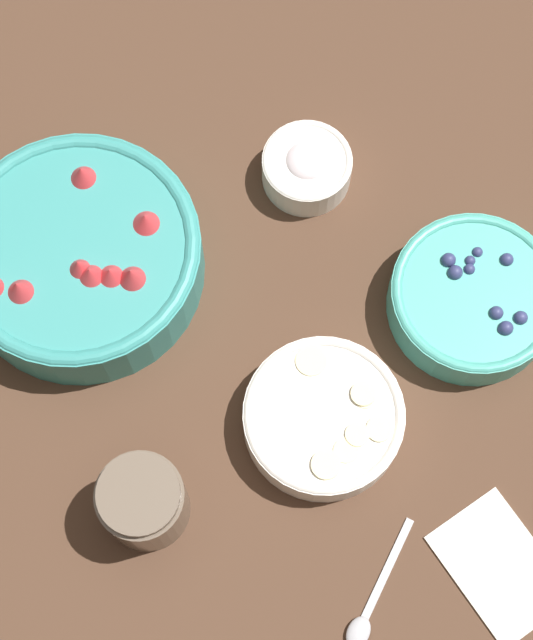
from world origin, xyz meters
name	(u,v)px	position (x,y,z in m)	size (l,w,h in m)	color
ground_plane	(271,374)	(0.00, 0.00, 0.00)	(4.00, 4.00, 0.00)	#4C3323
bowl_strawberries	(80,256)	(-0.23, -0.05, 0.04)	(0.26, 0.26, 0.09)	teal
bowl_blueberries	(473,297)	(0.11, 0.19, 0.03)	(0.18, 0.18, 0.06)	#47AD9E
bowl_bananas	(324,418)	(0.07, -0.01, 0.03)	(0.16, 0.16, 0.05)	white
bowl_cream	(307,167)	(-0.12, 0.20, 0.03)	(0.10, 0.10, 0.05)	white
jar_chocolate	(141,500)	(0.00, -0.19, 0.04)	(0.09, 0.09, 0.10)	brown
napkin	(503,563)	(0.30, 0.00, 0.00)	(0.15, 0.12, 0.01)	silver
spoon	(370,608)	(0.23, -0.12, 0.00)	(0.05, 0.14, 0.01)	#B2B2B7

